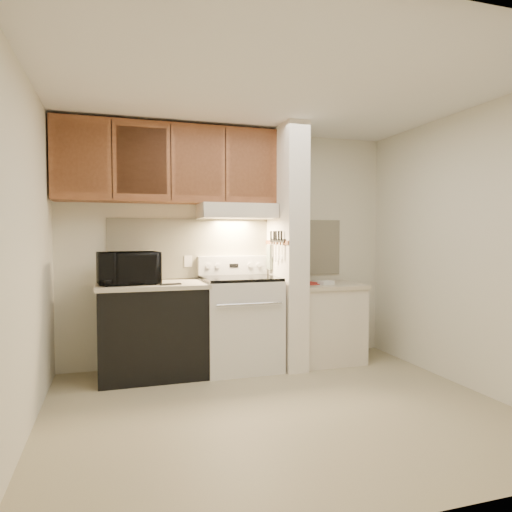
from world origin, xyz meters
name	(u,v)px	position (x,y,z in m)	size (l,w,h in m)	color
floor	(279,409)	(0.00, 0.00, 0.00)	(3.60, 3.60, 0.00)	tan
ceiling	(279,88)	(0.00, 0.00, 2.50)	(3.60, 3.60, 0.00)	white
wall_back	(232,247)	(0.00, 1.50, 1.25)	(3.60, 0.02, 2.50)	beige
wall_left	(23,254)	(-1.80, 0.00, 1.25)	(0.02, 3.00, 2.50)	beige
wall_right	(467,249)	(1.80, 0.00, 1.25)	(0.02, 3.00, 2.50)	beige
backsplash	(232,248)	(0.00, 1.49, 1.24)	(2.60, 0.02, 0.63)	#FBF1CA
range_body	(240,324)	(0.00, 1.16, 0.46)	(0.76, 0.65, 0.92)	silver
oven_window	(249,326)	(0.00, 0.84, 0.50)	(0.50, 0.01, 0.30)	black
oven_handle	(250,304)	(0.00, 0.80, 0.72)	(0.02, 0.02, 0.65)	silver
cooktop	(240,278)	(0.00, 1.16, 0.94)	(0.74, 0.64, 0.03)	black
range_backguard	(233,265)	(0.00, 1.44, 1.05)	(0.76, 0.08, 0.20)	silver
range_display	(234,265)	(0.00, 1.40, 1.05)	(0.10, 0.01, 0.04)	black
range_knob_left_outer	(208,266)	(-0.28, 1.40, 1.05)	(0.05, 0.05, 0.02)	silver
range_knob_left_inner	(218,266)	(-0.18, 1.40, 1.05)	(0.05, 0.05, 0.02)	silver
range_knob_right_inner	(250,265)	(0.18, 1.40, 1.05)	(0.05, 0.05, 0.02)	silver
range_knob_right_outer	(259,265)	(0.28, 1.40, 1.05)	(0.05, 0.05, 0.02)	silver
dishwasher_front	(153,332)	(-0.88, 1.17, 0.43)	(1.00, 0.63, 0.87)	black
left_countertop	(152,285)	(-0.88, 1.17, 0.89)	(1.04, 0.67, 0.04)	beige
spoon_rest	(171,284)	(-0.73, 0.97, 0.92)	(0.20, 0.06, 0.01)	black
teal_jar	(114,279)	(-1.23, 1.20, 0.95)	(0.08, 0.08, 0.09)	#24565B
outlet	(188,261)	(-0.48, 1.48, 1.10)	(0.08, 0.01, 0.12)	beige
microwave	(128,268)	(-1.10, 1.15, 1.06)	(0.55, 0.38, 0.31)	black
partition_pillar	(287,247)	(0.51, 1.15, 1.25)	(0.22, 0.70, 2.50)	white
pillar_trim	(276,242)	(0.39, 1.15, 1.30)	(0.01, 0.70, 0.04)	brown
knife_strip	(277,241)	(0.39, 1.10, 1.32)	(0.02, 0.42, 0.04)	black
knife_blade_a	(282,251)	(0.38, 0.93, 1.22)	(0.01, 0.04, 0.16)	silver
knife_handle_a	(281,236)	(0.38, 0.95, 1.37)	(0.02, 0.02, 0.10)	black
knife_blade_b	(279,251)	(0.38, 1.01, 1.21)	(0.01, 0.04, 0.18)	silver
knife_handle_b	(279,236)	(0.38, 1.03, 1.37)	(0.02, 0.02, 0.10)	black
knife_blade_c	(276,252)	(0.38, 1.11, 1.20)	(0.01, 0.04, 0.20)	silver
knife_handle_c	(276,236)	(0.38, 1.11, 1.37)	(0.02, 0.02, 0.10)	black
knife_blade_d	(273,250)	(0.38, 1.19, 1.22)	(0.01, 0.04, 0.16)	silver
knife_handle_d	(274,236)	(0.38, 1.17, 1.37)	(0.02, 0.02, 0.10)	black
knife_blade_e	(271,251)	(0.38, 1.27, 1.21)	(0.01, 0.04, 0.18)	silver
knife_handle_e	(271,236)	(0.38, 1.27, 1.37)	(0.02, 0.02, 0.10)	black
oven_mitt	(270,257)	(0.38, 1.32, 1.14)	(0.03, 0.11, 0.26)	slate
right_cab_base	(326,324)	(0.97, 1.15, 0.40)	(0.70, 0.60, 0.81)	beige
right_countertop	(326,285)	(0.97, 1.15, 0.83)	(0.74, 0.64, 0.04)	beige
red_folder	(310,283)	(0.79, 1.18, 0.85)	(0.21, 0.28, 0.01)	#AE2821
white_box	(326,283)	(0.92, 1.05, 0.87)	(0.15, 0.10, 0.04)	white
range_hood	(237,211)	(0.00, 1.28, 1.62)	(0.78, 0.44, 0.15)	beige
hood_lip	(242,215)	(0.00, 1.07, 1.58)	(0.78, 0.04, 0.06)	beige
upper_cabinets	(169,164)	(-0.69, 1.32, 2.08)	(2.18, 0.33, 0.77)	brown
cab_door_a	(81,158)	(-1.51, 1.17, 2.08)	(0.46, 0.01, 0.63)	brown
cab_gap_a	(112,159)	(-1.23, 1.16, 2.08)	(0.01, 0.01, 0.73)	black
cab_door_b	(142,161)	(-0.96, 1.17, 2.08)	(0.46, 0.01, 0.63)	brown
cab_gap_b	(171,162)	(-0.69, 1.16, 2.08)	(0.01, 0.01, 0.73)	black
cab_door_c	(199,163)	(-0.42, 1.17, 2.08)	(0.46, 0.01, 0.63)	brown
cab_gap_c	(226,165)	(-0.14, 1.16, 2.08)	(0.01, 0.01, 0.73)	black
cab_door_d	(251,166)	(0.13, 1.17, 2.08)	(0.46, 0.01, 0.63)	brown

